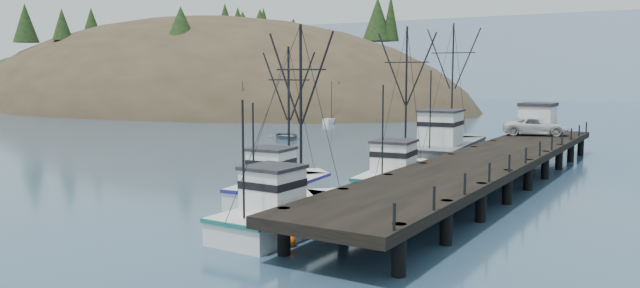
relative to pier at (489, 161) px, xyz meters
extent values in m
plane|color=#2D4A65|center=(-14.00, -16.00, -1.69)|extent=(400.00, 400.00, 0.00)
cube|color=black|center=(0.00, 0.00, 0.06)|extent=(6.00, 44.00, 0.50)
cylinder|color=black|center=(-2.60, -20.00, -0.69)|extent=(0.56, 0.56, 2.00)
cylinder|color=black|center=(2.60, -20.00, -0.69)|extent=(0.56, 0.56, 2.00)
cylinder|color=black|center=(-2.60, -15.00, -0.69)|extent=(0.56, 0.56, 2.00)
cylinder|color=black|center=(2.60, -15.00, -0.69)|extent=(0.56, 0.56, 2.00)
cylinder|color=black|center=(-2.60, -10.00, -0.69)|extent=(0.56, 0.56, 2.00)
cylinder|color=black|center=(2.60, -10.00, -0.69)|extent=(0.56, 0.56, 2.00)
cylinder|color=black|center=(-2.60, -5.00, -0.69)|extent=(0.56, 0.56, 2.00)
cylinder|color=black|center=(2.60, -5.00, -0.69)|extent=(0.56, 0.56, 2.00)
cylinder|color=black|center=(-2.60, 0.00, -0.69)|extent=(0.56, 0.56, 2.00)
cylinder|color=black|center=(2.60, 0.00, -0.69)|extent=(0.56, 0.56, 2.00)
cylinder|color=black|center=(-2.60, 5.00, -0.69)|extent=(0.56, 0.56, 2.00)
cylinder|color=black|center=(2.60, 5.00, -0.69)|extent=(0.56, 0.56, 2.00)
cylinder|color=black|center=(-2.60, 10.00, -0.69)|extent=(0.56, 0.56, 2.00)
cylinder|color=black|center=(2.60, 10.00, -0.69)|extent=(0.56, 0.56, 2.00)
cylinder|color=black|center=(-2.60, 15.00, -0.69)|extent=(0.56, 0.56, 2.00)
cylinder|color=black|center=(2.60, 15.00, -0.69)|extent=(0.56, 0.56, 2.00)
cylinder|color=black|center=(-2.60, 20.00, -0.69)|extent=(0.56, 0.56, 2.00)
cylinder|color=black|center=(2.60, 20.00, -0.69)|extent=(0.56, 0.56, 2.00)
ellipsoid|color=#382D1E|center=(-84.00, 62.00, -7.69)|extent=(132.00, 78.00, 51.00)
ellipsoid|color=black|center=(-89.00, 66.00, -3.69)|extent=(109.20, 62.40, 41.60)
ellipsoid|color=black|center=(-124.00, 54.00, -5.69)|extent=(57.60, 39.60, 32.40)
cube|color=beige|center=(-52.00, 40.00, -0.29)|extent=(4.00, 5.00, 2.80)
cube|color=beige|center=(-58.00, 44.00, -0.29)|extent=(4.00, 5.00, 2.80)
cube|color=beige|center=(-48.00, 46.00, -0.29)|extent=(4.00, 5.00, 2.80)
cube|color=#9EB2C6|center=(-4.00, 154.00, -1.69)|extent=(360.00, 40.00, 26.00)
cube|color=silver|center=(-54.00, 169.00, -1.69)|extent=(180.00, 25.00, 18.00)
cube|color=white|center=(-48.07, 34.28, -1.39)|extent=(1.00, 3.50, 0.90)
cylinder|color=black|center=(-48.07, 34.28, 1.51)|extent=(0.08, 0.08, 6.00)
cube|color=white|center=(-38.07, 45.59, -1.39)|extent=(1.00, 3.50, 0.90)
cylinder|color=black|center=(-38.07, 45.59, 1.51)|extent=(0.08, 0.08, 6.00)
cube|color=white|center=(-43.36, 42.27, -1.39)|extent=(1.00, 3.50, 0.90)
cylinder|color=black|center=(-43.36, 42.27, 1.51)|extent=(0.08, 0.08, 6.00)
cube|color=white|center=(-36.08, 42.92, -1.39)|extent=(1.00, 3.50, 0.90)
cylinder|color=black|center=(-36.08, 42.92, 1.51)|extent=(0.08, 0.08, 6.00)
cube|color=white|center=(-49.98, 46.69, -1.39)|extent=(1.00, 3.50, 0.90)
cylinder|color=black|center=(-49.98, 46.69, 1.51)|extent=(0.08, 0.08, 6.00)
cube|color=white|center=(-44.89, 42.97, -1.39)|extent=(1.00, 3.50, 0.90)
cylinder|color=black|center=(-44.89, 42.97, 1.51)|extent=(0.08, 0.08, 6.00)
cube|color=white|center=(-58.36, 32.41, -1.39)|extent=(1.00, 3.50, 0.90)
cylinder|color=black|center=(-58.36, 32.41, 1.51)|extent=(0.08, 0.08, 6.00)
cube|color=white|center=(-34.99, 38.82, -1.39)|extent=(1.00, 3.50, 0.90)
cylinder|color=black|center=(-34.99, 38.82, 1.51)|extent=(0.08, 0.08, 6.00)
cube|color=white|center=(-49.47, 41.17, -1.39)|extent=(1.00, 3.50, 0.90)
cylinder|color=black|center=(-49.47, 41.17, 1.51)|extent=(0.08, 0.08, 6.00)
cube|color=white|center=(-4.75, -16.72, -1.24)|extent=(3.35, 8.19, 1.60)
cube|color=white|center=(-4.66, -12.66, -1.24)|extent=(3.17, 3.17, 1.60)
cube|color=#186055|center=(-4.75, -16.72, -0.54)|extent=(3.42, 8.40, 0.18)
cube|color=silver|center=(-4.77, -17.76, 0.51)|extent=(2.27, 2.34, 1.90)
cube|color=#26262B|center=(-4.77, -17.76, 1.54)|extent=(2.46, 2.55, 0.16)
cylinder|color=black|center=(-4.72, -15.47, 3.86)|extent=(0.14, 0.14, 8.60)
cylinder|color=black|center=(-4.82, -19.84, 2.14)|extent=(0.10, 0.10, 5.16)
cube|color=white|center=(-9.02, -11.22, -1.24)|extent=(3.82, 7.82, 1.60)
cube|color=white|center=(-9.42, -7.47, -1.24)|extent=(3.02, 3.02, 1.60)
cube|color=navy|center=(-9.02, -11.22, -0.54)|extent=(3.90, 8.02, 0.18)
cube|color=silver|center=(-8.92, -12.18, 0.51)|extent=(2.34, 2.34, 1.90)
cube|color=#26262B|center=(-8.92, -12.18, 1.54)|extent=(2.54, 2.55, 0.16)
cylinder|color=black|center=(-9.14, -10.06, 3.47)|extent=(0.14, 0.14, 7.82)
cylinder|color=black|center=(-8.71, -14.10, 1.91)|extent=(0.10, 0.10, 4.69)
cube|color=white|center=(-4.74, -3.83, -1.24)|extent=(4.37, 9.04, 1.60)
cube|color=white|center=(-5.26, 0.49, -1.24)|extent=(3.33, 3.33, 1.60)
cube|color=#16575A|center=(-4.74, -3.83, -0.54)|extent=(4.46, 9.27, 0.18)
cube|color=silver|center=(-4.60, -4.94, 0.51)|extent=(2.62, 2.72, 1.90)
cube|color=#26262B|center=(-4.60, -4.94, 1.54)|extent=(2.85, 2.96, 0.16)
cylinder|color=black|center=(-4.90, -2.50, 4.21)|extent=(0.14, 0.14, 9.30)
cylinder|color=black|center=(-4.34, -7.16, 2.35)|extent=(0.10, 0.10, 5.58)
cube|color=slate|center=(-5.94, 7.96, -0.94)|extent=(5.14, 12.09, 2.20)
cube|color=slate|center=(-6.48, 13.82, -0.94)|extent=(4.07, 4.07, 2.20)
cube|color=black|center=(-5.94, 7.96, 0.06)|extent=(5.25, 12.40, 0.18)
cube|color=silver|center=(-5.80, 6.46, 1.46)|extent=(3.15, 3.57, 2.60)
cube|color=#26262B|center=(-5.80, 6.46, 2.84)|extent=(3.42, 3.89, 0.16)
cylinder|color=black|center=(-6.10, 9.76, 5.04)|extent=(0.14, 0.14, 9.76)
cylinder|color=black|center=(-5.53, 3.45, 3.09)|extent=(0.10, 0.10, 5.86)
cube|color=silver|center=(-0.88, 18.00, 1.56)|extent=(2.80, 3.00, 2.50)
cube|color=#26262B|center=(-0.88, 18.00, 2.96)|extent=(3.00, 3.20, 0.30)
imported|color=silver|center=(-0.66, 16.20, 1.09)|extent=(6.15, 4.31, 1.56)
imported|color=slate|center=(-28.42, 17.53, -1.69)|extent=(6.27, 6.10, 1.06)
camera|label=1|loc=(11.90, -40.72, 5.89)|focal=35.00mm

